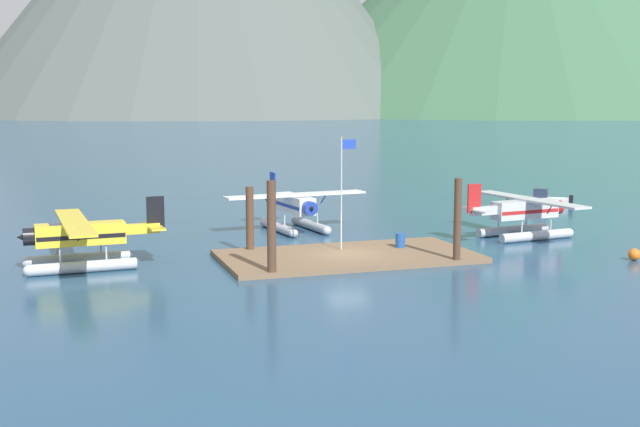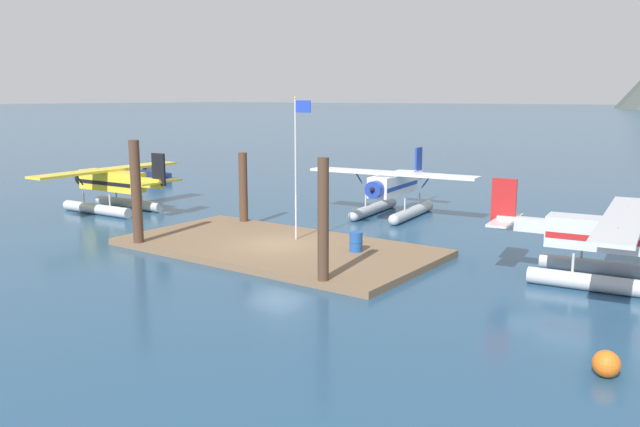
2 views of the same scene
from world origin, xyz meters
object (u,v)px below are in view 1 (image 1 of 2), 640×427
(flagpole, at_px, (343,181))
(boat_white_open_east, at_px, (543,200))
(mooring_buoy, at_px, (634,254))
(seaplane_yellow_port_fwd, at_px, (80,240))
(fuel_drum, at_px, (400,240))
(seaplane_white_bow_centre, at_px, (295,209))
(seaplane_silver_stbd_fwd, at_px, (525,215))

(flagpole, xyz_separation_m, boat_white_open_east, (24.67, 16.23, -3.99))
(mooring_buoy, bearing_deg, flagpole, 155.41)
(flagpole, bearing_deg, seaplane_yellow_port_fwd, 177.42)
(fuel_drum, height_order, seaplane_white_bow_centre, seaplane_white_bow_centre)
(seaplane_yellow_port_fwd, bearing_deg, seaplane_white_bow_centre, 30.70)
(seaplane_yellow_port_fwd, bearing_deg, seaplane_silver_stbd_fwd, 2.26)
(flagpole, relative_size, seaplane_yellow_port_fwd, 0.65)
(seaplane_white_bow_centre, bearing_deg, seaplane_yellow_port_fwd, -149.30)
(seaplane_yellow_port_fwd, height_order, boat_white_open_east, seaplane_yellow_port_fwd)
(flagpole, distance_m, seaplane_white_bow_centre, 10.03)
(seaplane_silver_stbd_fwd, bearing_deg, seaplane_white_bow_centre, 150.84)
(flagpole, distance_m, mooring_buoy, 17.50)
(fuel_drum, bearing_deg, boat_white_open_east, 38.28)
(seaplane_silver_stbd_fwd, relative_size, boat_white_open_east, 2.52)
(seaplane_yellow_port_fwd, xyz_separation_m, seaplane_silver_stbd_fwd, (28.94, 1.14, 0.00))
(boat_white_open_east, bearing_deg, seaplane_white_bow_centre, -165.07)
(seaplane_yellow_port_fwd, relative_size, seaplane_silver_stbd_fwd, 1.00)
(fuel_drum, bearing_deg, seaplane_white_bow_centre, 110.68)
(seaplane_silver_stbd_fwd, bearing_deg, fuel_drum, -167.57)
(fuel_drum, distance_m, seaplane_silver_stbd_fwd, 10.43)
(flagpole, distance_m, seaplane_yellow_port_fwd, 15.49)
(mooring_buoy, relative_size, seaplane_silver_stbd_fwd, 0.07)
(mooring_buoy, bearing_deg, boat_white_open_east, 68.45)
(fuel_drum, height_order, seaplane_yellow_port_fwd, seaplane_yellow_port_fwd)
(seaplane_white_bow_centre, xyz_separation_m, seaplane_silver_stbd_fwd, (13.93, -7.77, 0.00))
(fuel_drum, height_order, seaplane_silver_stbd_fwd, seaplane_silver_stbd_fwd)
(flagpole, xyz_separation_m, fuel_drum, (3.59, -0.41, -3.73))
(seaplane_white_bow_centre, relative_size, seaplane_yellow_port_fwd, 1.00)
(fuel_drum, relative_size, boat_white_open_east, 0.21)
(flagpole, bearing_deg, mooring_buoy, -24.59)
(mooring_buoy, bearing_deg, seaplane_yellow_port_fwd, 165.80)
(mooring_buoy, height_order, seaplane_yellow_port_fwd, seaplane_yellow_port_fwd)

